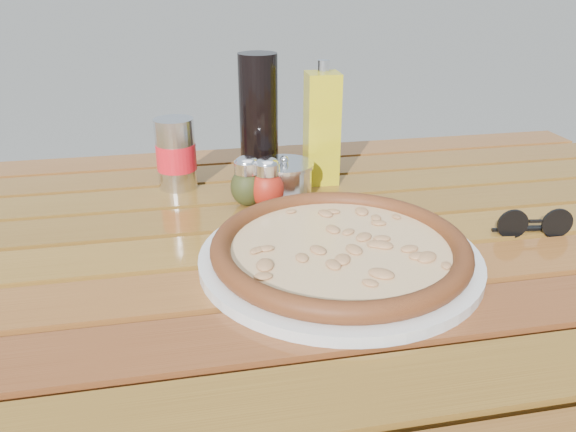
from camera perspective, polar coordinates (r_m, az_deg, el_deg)
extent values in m
cube|color=#381A0C|center=(1.52, 21.67, -7.36)|extent=(0.06, 0.06, 0.70)
cube|color=#371E0C|center=(0.80, 0.28, -5.80)|extent=(1.36, 0.86, 0.04)
cube|color=#53330E|center=(0.54, 6.92, -18.31)|extent=(1.40, 0.09, 0.03)
cube|color=#4E220D|center=(0.62, 4.05, -12.15)|extent=(1.40, 0.09, 0.03)
cube|color=#5C2E10|center=(0.70, 1.92, -7.36)|extent=(1.40, 0.09, 0.03)
cube|color=#5E3910|center=(0.79, 0.28, -3.58)|extent=(1.40, 0.09, 0.03)
cube|color=#52320E|center=(0.88, -1.02, -0.56)|extent=(1.40, 0.09, 0.03)
cube|color=#54330E|center=(0.97, -2.08, 1.89)|extent=(1.40, 0.09, 0.03)
cube|color=#53300E|center=(1.06, -2.95, 3.91)|extent=(1.40, 0.09, 0.03)
cube|color=#582D0F|center=(1.16, -3.68, 5.61)|extent=(1.40, 0.09, 0.03)
cylinder|color=silver|center=(0.73, 5.25, -4.22)|extent=(0.47, 0.47, 0.01)
cylinder|color=#FEE8B5|center=(0.72, 5.29, -3.38)|extent=(0.41, 0.41, 0.01)
torus|color=black|center=(0.72, 5.30, -3.03)|extent=(0.43, 0.43, 0.03)
ellipsoid|color=red|center=(0.88, -2.12, 2.82)|extent=(0.06, 0.06, 0.06)
cylinder|color=silver|center=(0.87, -2.15, 4.84)|extent=(0.05, 0.05, 0.02)
ellipsoid|color=white|center=(0.87, -2.16, 5.40)|extent=(0.04, 0.04, 0.02)
ellipsoid|color=#373C18|center=(0.89, -4.14, 2.97)|extent=(0.06, 0.06, 0.06)
cylinder|color=white|center=(0.88, -4.20, 4.98)|extent=(0.04, 0.04, 0.02)
ellipsoid|color=white|center=(0.88, -4.22, 5.54)|extent=(0.04, 0.04, 0.02)
cylinder|color=black|center=(0.97, -2.99, 9.80)|extent=(0.09, 0.09, 0.22)
cylinder|color=silver|center=(0.97, -11.30, 6.23)|extent=(0.08, 0.08, 0.12)
cylinder|color=red|center=(0.97, -11.28, 5.95)|extent=(0.08, 0.08, 0.04)
cube|color=gold|center=(0.97, 3.44, 8.83)|extent=(0.06, 0.06, 0.19)
cylinder|color=white|center=(0.95, 3.60, 14.95)|extent=(0.02, 0.02, 0.02)
cylinder|color=white|center=(0.92, -0.38, 3.53)|extent=(0.12, 0.12, 0.05)
cylinder|color=silver|center=(0.91, -0.38, 5.24)|extent=(0.12, 0.12, 0.01)
sphere|color=silver|center=(0.91, -0.39, 5.72)|extent=(0.02, 0.02, 0.01)
cylinder|color=black|center=(0.85, 21.86, -0.78)|extent=(0.04, 0.01, 0.04)
cylinder|color=black|center=(0.88, 25.67, -0.67)|extent=(0.04, 0.01, 0.04)
cube|color=black|center=(0.86, 23.84, -0.48)|extent=(0.02, 0.01, 0.00)
cube|color=black|center=(0.87, 22.73, -1.25)|extent=(0.09, 0.02, 0.00)
cube|color=black|center=(0.89, 23.75, -1.04)|extent=(0.09, 0.02, 0.00)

